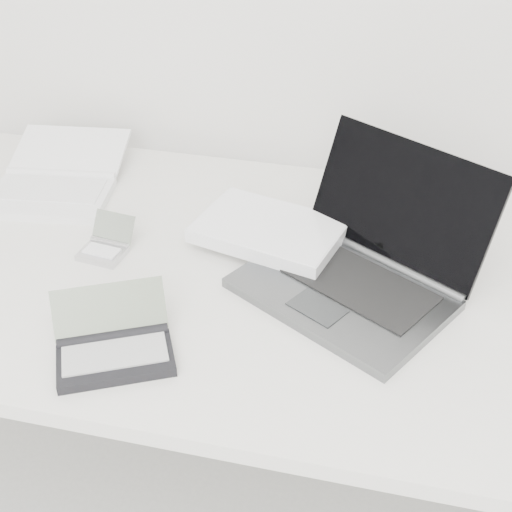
% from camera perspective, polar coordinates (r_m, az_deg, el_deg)
% --- Properties ---
extents(desk, '(1.60, 0.80, 0.73)m').
position_cam_1_polar(desk, '(1.31, 1.68, -2.96)').
color(desk, white).
rests_on(desk, ground).
extents(laptop_large, '(0.56, 0.45, 0.22)m').
position_cam_1_polar(laptop_large, '(1.28, 5.57, 0.25)').
color(laptop_large, '#5A5C5F').
rests_on(laptop_large, desk).
extents(netbook_open_white, '(0.28, 0.35, 0.06)m').
position_cam_1_polar(netbook_open_white, '(1.58, -15.72, 5.67)').
color(netbook_open_white, white).
rests_on(netbook_open_white, desk).
extents(pda_silver, '(0.09, 0.11, 0.06)m').
position_cam_1_polar(pda_silver, '(1.36, -11.94, 0.78)').
color(pda_silver, silver).
rests_on(pda_silver, desk).
extents(palmtop_charcoal, '(0.22, 0.21, 0.09)m').
position_cam_1_polar(palmtop_charcoal, '(1.13, -11.29, -7.12)').
color(palmtop_charcoal, black).
rests_on(palmtop_charcoal, desk).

